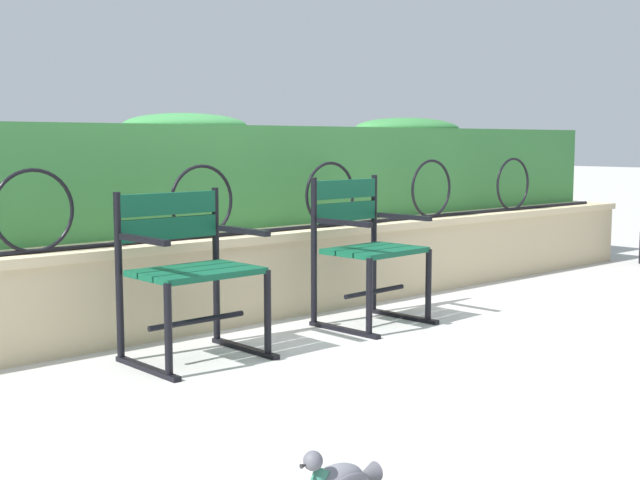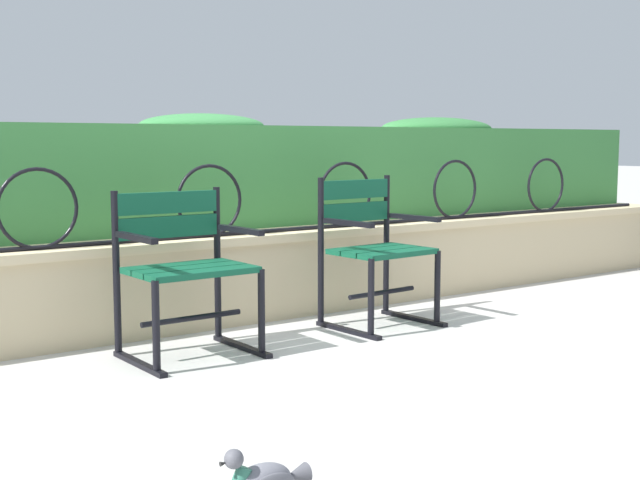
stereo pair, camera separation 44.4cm
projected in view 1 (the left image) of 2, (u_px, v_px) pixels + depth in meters
ground_plane at (331, 345)px, 4.49m from camera, size 60.00×60.00×0.00m
stone_wall at (237, 276)px, 5.08m from camera, size 8.02×0.41×0.52m
iron_arch_fence at (208, 206)px, 4.81m from camera, size 7.47×0.02×0.42m
hedge_row at (192, 173)px, 5.35m from camera, size 7.86×0.57×0.75m
park_chair_left at (188, 267)px, 4.17m from camera, size 0.62×0.53×0.83m
park_chair_right at (365, 246)px, 4.97m from camera, size 0.59×0.55×0.86m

